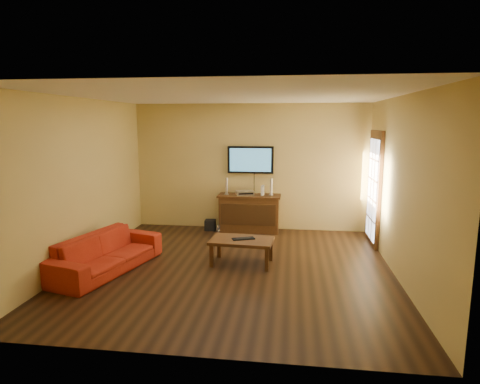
% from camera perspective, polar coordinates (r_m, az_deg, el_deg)
% --- Properties ---
extents(ground_plane, '(5.00, 5.00, 0.00)m').
position_cam_1_polar(ground_plane, '(6.54, -1.01, -10.74)').
color(ground_plane, black).
rests_on(ground_plane, ground).
extents(room_walls, '(5.00, 5.00, 5.00)m').
position_cam_1_polar(room_walls, '(6.77, -0.27, 4.65)').
color(room_walls, tan).
rests_on(room_walls, ground).
extents(french_door, '(0.07, 1.02, 2.22)m').
position_cam_1_polar(french_door, '(8.01, 18.52, 0.35)').
color(french_door, '#3F220E').
rests_on(french_door, ground).
extents(media_console, '(1.32, 0.50, 0.79)m').
position_cam_1_polar(media_console, '(8.56, 1.32, -2.99)').
color(media_console, '#3F220E').
rests_on(media_console, ground).
extents(television, '(0.98, 0.08, 0.58)m').
position_cam_1_polar(television, '(8.59, 1.50, 4.59)').
color(television, black).
rests_on(television, ground).
extents(coffee_table, '(1.06, 0.68, 0.42)m').
position_cam_1_polar(coffee_table, '(6.61, 0.27, -7.19)').
color(coffee_table, '#3F220E').
rests_on(coffee_table, ground).
extents(sofa, '(1.05, 2.05, 0.77)m').
position_cam_1_polar(sofa, '(6.67, -18.54, -7.39)').
color(sofa, '#AE2713').
rests_on(sofa, ground).
extents(speaker_left, '(0.10, 0.10, 0.36)m').
position_cam_1_polar(speaker_left, '(8.50, -1.92, 0.73)').
color(speaker_left, silver).
rests_on(speaker_left, media_console).
extents(speaker_right, '(0.10, 0.10, 0.36)m').
position_cam_1_polar(speaker_right, '(8.44, 4.45, 0.63)').
color(speaker_right, silver).
rests_on(speaker_right, media_console).
extents(av_receiver, '(0.42, 0.35, 0.08)m').
position_cam_1_polar(av_receiver, '(8.51, 0.69, -0.10)').
color(av_receiver, silver).
rests_on(av_receiver, media_console).
extents(game_console, '(0.06, 0.16, 0.21)m').
position_cam_1_polar(game_console, '(8.43, 3.24, 0.23)').
color(game_console, white).
rests_on(game_console, media_console).
extents(subwoofer, '(0.23, 0.23, 0.22)m').
position_cam_1_polar(subwoofer, '(8.74, -4.26, -4.69)').
color(subwoofer, black).
rests_on(subwoofer, ground).
extents(bottle, '(0.08, 0.08, 0.22)m').
position_cam_1_polar(bottle, '(8.33, -3.11, -5.46)').
color(bottle, white).
rests_on(bottle, ground).
extents(keyboard, '(0.39, 0.26, 0.02)m').
position_cam_1_polar(keyboard, '(6.59, 0.49, -6.64)').
color(keyboard, black).
rests_on(keyboard, coffee_table).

